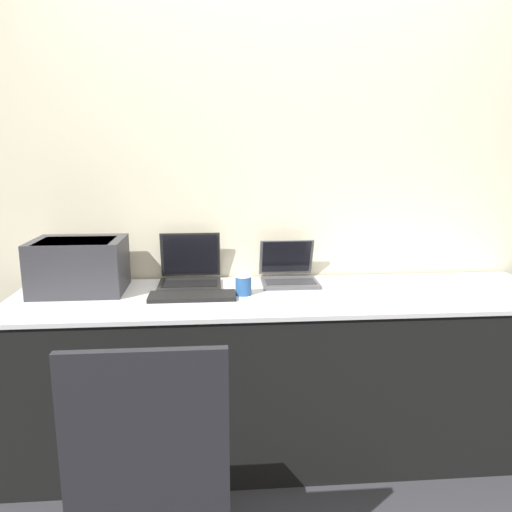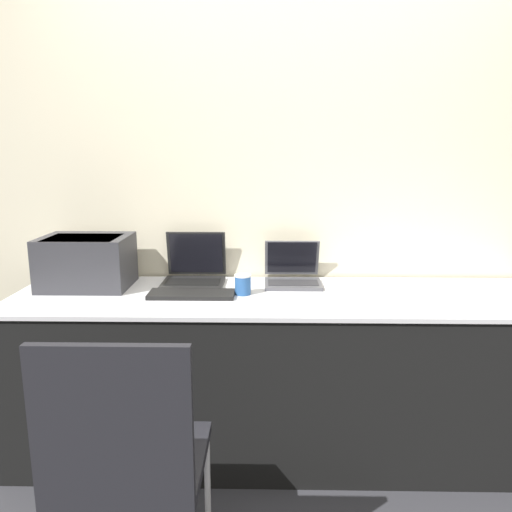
# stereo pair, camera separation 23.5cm
# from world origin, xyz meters

# --- Properties ---
(ground_plane) EXTENTS (14.00, 14.00, 0.00)m
(ground_plane) POSITION_xyz_m (0.00, 0.00, 0.00)
(ground_plane) COLOR #333338
(wall_back) EXTENTS (8.00, 0.05, 2.60)m
(wall_back) POSITION_xyz_m (0.00, 0.71, 1.30)
(wall_back) COLOR beige
(wall_back) RESTS_ON ground_plane
(table) EXTENTS (2.58, 0.68, 0.80)m
(table) POSITION_xyz_m (0.00, 0.33, 0.40)
(table) COLOR black
(table) RESTS_ON ground_plane
(printer) EXTENTS (0.42, 0.32, 0.26)m
(printer) POSITION_xyz_m (-0.98, 0.45, 0.94)
(printer) COLOR #333338
(printer) RESTS_ON table
(laptop_left) EXTENTS (0.31, 0.29, 0.25)m
(laptop_left) POSITION_xyz_m (-0.46, 0.55, 0.85)
(laptop_left) COLOR black
(laptop_left) RESTS_ON table
(laptop_right) EXTENTS (0.28, 0.29, 0.21)m
(laptop_right) POSITION_xyz_m (0.05, 0.54, 0.85)
(laptop_right) COLOR #4C4C51
(laptop_right) RESTS_ON table
(external_keyboard) EXTENTS (0.40, 0.15, 0.02)m
(external_keyboard) POSITION_xyz_m (-0.44, 0.29, 0.81)
(external_keyboard) COLOR black
(external_keyboard) RESTS_ON table
(coffee_cup) EXTENTS (0.08, 0.08, 0.10)m
(coffee_cup) POSITION_xyz_m (-0.20, 0.33, 0.85)
(coffee_cup) COLOR #285699
(coffee_cup) RESTS_ON table
(chair) EXTENTS (0.47, 0.46, 0.94)m
(chair) POSITION_xyz_m (-0.53, -0.53, 0.53)
(chair) COLOR black
(chair) RESTS_ON ground_plane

